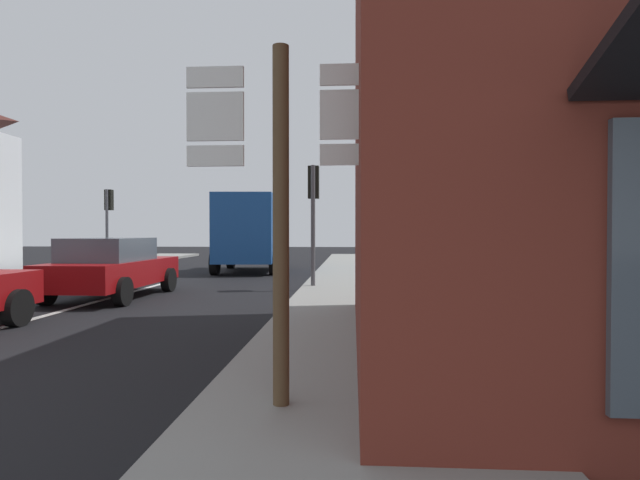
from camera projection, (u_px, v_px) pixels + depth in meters
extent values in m
plane|color=black|center=(140.00, 290.00, 14.00)|extent=(80.00, 80.00, 0.00)
cube|color=gray|center=(353.00, 299.00, 11.62)|extent=(2.80, 44.00, 0.14)
cube|color=silver|center=(55.00, 313.00, 10.01)|extent=(0.16, 12.00, 0.01)
cylinder|color=black|center=(17.00, 308.00, 8.62)|extent=(0.22, 0.64, 0.64)
cube|color=maroon|center=(113.00, 272.00, 12.38)|extent=(1.78, 4.21, 0.60)
cube|color=#47515B|center=(108.00, 249.00, 12.12)|extent=(1.57, 2.11, 0.55)
cylinder|color=black|center=(106.00, 279.00, 13.80)|extent=(0.23, 0.64, 0.64)
cylinder|color=black|center=(169.00, 280.00, 13.67)|extent=(0.23, 0.64, 0.64)
cylinder|color=black|center=(46.00, 291.00, 11.10)|extent=(0.23, 0.64, 0.64)
cylinder|color=black|center=(123.00, 291.00, 10.98)|extent=(0.23, 0.64, 0.64)
cube|color=#19478C|center=(248.00, 228.00, 19.82)|extent=(2.44, 3.84, 2.60)
cube|color=#19478C|center=(256.00, 236.00, 22.33)|extent=(2.17, 1.44, 2.00)
cube|color=#47515B|center=(256.00, 218.00, 22.36)|extent=(1.76, 0.22, 0.70)
cylinder|color=black|center=(231.00, 258.00, 22.29)|extent=(0.34, 0.92, 0.90)
cylinder|color=black|center=(281.00, 258.00, 22.29)|extent=(0.34, 0.92, 0.90)
cylinder|color=black|center=(215.00, 263.00, 18.89)|extent=(0.34, 0.92, 0.90)
cylinder|color=black|center=(274.00, 263.00, 18.90)|extent=(0.34, 0.92, 0.90)
cylinder|color=brown|center=(281.00, 234.00, 4.30)|extent=(0.14, 0.14, 3.20)
cube|color=white|center=(215.00, 77.00, 4.37)|extent=(0.50, 0.03, 0.18)
cube|color=black|center=(216.00, 78.00, 4.39)|extent=(0.43, 0.01, 0.13)
cube|color=white|center=(215.00, 117.00, 4.37)|extent=(0.50, 0.03, 0.42)
cube|color=black|center=(216.00, 117.00, 4.39)|extent=(0.43, 0.01, 0.32)
cube|color=white|center=(215.00, 156.00, 4.38)|extent=(0.50, 0.03, 0.18)
cube|color=black|center=(216.00, 156.00, 4.40)|extent=(0.43, 0.01, 0.13)
cube|color=white|center=(349.00, 74.00, 4.29)|extent=(0.50, 0.03, 0.18)
cube|color=black|center=(349.00, 75.00, 4.31)|extent=(0.43, 0.01, 0.13)
cube|color=white|center=(349.00, 115.00, 4.30)|extent=(0.50, 0.03, 0.42)
cube|color=black|center=(349.00, 115.00, 4.32)|extent=(0.43, 0.01, 0.32)
cube|color=white|center=(349.00, 155.00, 4.30)|extent=(0.50, 0.03, 0.18)
cube|color=black|center=(349.00, 155.00, 4.32)|extent=(0.43, 0.01, 0.13)
cylinder|color=#47474C|center=(313.00, 228.00, 13.86)|extent=(0.12, 0.12, 3.45)
cube|color=black|center=(314.00, 182.00, 14.04)|extent=(0.30, 0.28, 0.90)
sphere|color=#360303|center=(314.00, 173.00, 14.17)|extent=(0.18, 0.18, 0.18)
sphere|color=orange|center=(314.00, 183.00, 14.18)|extent=(0.18, 0.18, 0.18)
sphere|color=black|center=(314.00, 193.00, 14.18)|extent=(0.18, 0.18, 0.18)
cylinder|color=#47474C|center=(107.00, 229.00, 22.03)|extent=(0.12, 0.12, 3.47)
cube|color=black|center=(109.00, 200.00, 22.21)|extent=(0.30, 0.28, 0.90)
sphere|color=#360303|center=(110.00, 194.00, 22.34)|extent=(0.18, 0.18, 0.18)
sphere|color=orange|center=(110.00, 200.00, 22.35)|extent=(0.18, 0.18, 0.18)
sphere|color=black|center=(111.00, 207.00, 22.35)|extent=(0.18, 0.18, 0.18)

